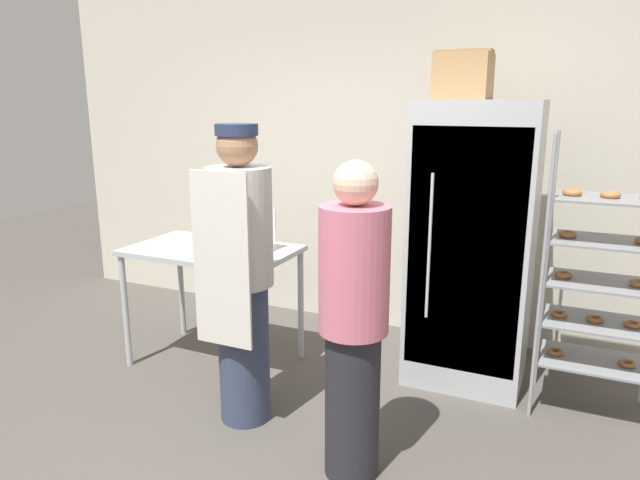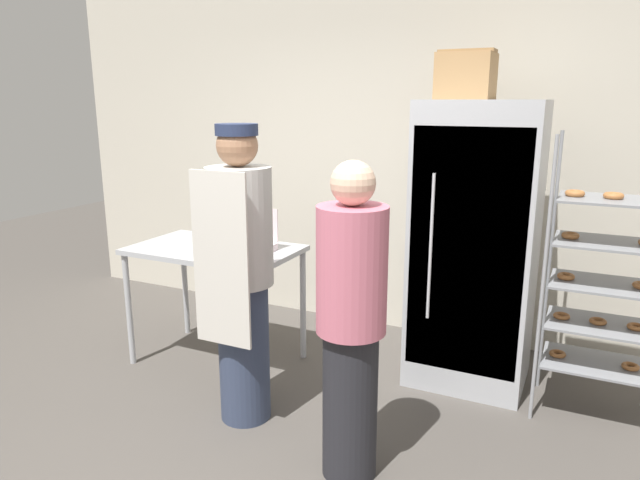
% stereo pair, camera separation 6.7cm
% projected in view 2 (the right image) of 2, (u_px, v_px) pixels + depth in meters
% --- Properties ---
extents(ground_plane, '(14.00, 14.00, 0.00)m').
position_uv_depth(ground_plane, '(243.00, 476.00, 2.95)').
color(ground_plane, '#4C4742').
extents(back_wall, '(6.40, 0.12, 3.01)m').
position_uv_depth(back_wall, '(394.00, 149.00, 4.63)').
color(back_wall, beige).
rests_on(back_wall, ground_plane).
extents(refrigerator, '(0.77, 0.68, 1.90)m').
position_uv_depth(refrigerator, '(475.00, 247.00, 3.77)').
color(refrigerator, '#ADAFB5').
rests_on(refrigerator, ground_plane).
extents(baking_rack, '(0.65, 0.48, 1.71)m').
position_uv_depth(baking_rack, '(603.00, 281.00, 3.35)').
color(baking_rack, '#93969B').
rests_on(baking_rack, ground_plane).
extents(prep_counter, '(1.17, 0.71, 0.87)m').
position_uv_depth(prep_counter, '(215.00, 260.00, 4.08)').
color(prep_counter, '#ADAFB5').
rests_on(prep_counter, ground_plane).
extents(donut_box, '(0.27, 0.25, 0.29)m').
position_uv_depth(donut_box, '(253.00, 245.00, 3.94)').
color(donut_box, silver).
rests_on(donut_box, prep_counter).
extents(blender_pitcher, '(0.14, 0.14, 0.28)m').
position_uv_depth(blender_pitcher, '(222.00, 228.00, 4.13)').
color(blender_pitcher, '#99999E').
rests_on(blender_pitcher, prep_counter).
extents(cardboard_storage_box, '(0.35, 0.32, 0.31)m').
position_uv_depth(cardboard_storage_box, '(466.00, 76.00, 3.66)').
color(cardboard_storage_box, '#A87F51').
rests_on(cardboard_storage_box, refrigerator).
extents(person_baker, '(0.37, 0.39, 1.77)m').
position_uv_depth(person_baker, '(241.00, 273.00, 3.29)').
color(person_baker, '#333D56').
rests_on(person_baker, ground_plane).
extents(person_customer, '(0.35, 0.35, 1.63)m').
position_uv_depth(person_customer, '(351.00, 323.00, 2.79)').
color(person_customer, '#232328').
rests_on(person_customer, ground_plane).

